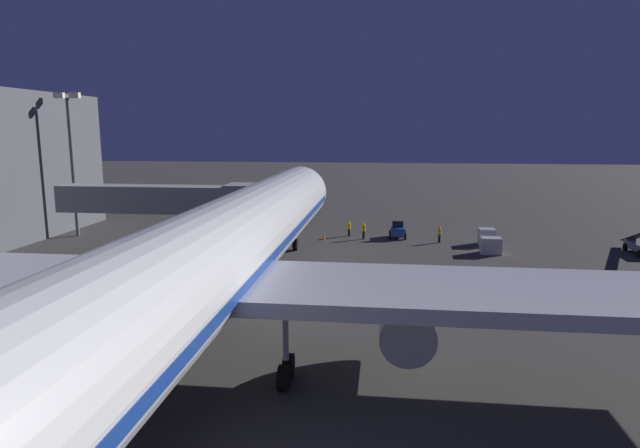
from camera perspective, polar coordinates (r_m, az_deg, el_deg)
The scene contains 12 objects.
ground_plane at distance 36.83m, azimuth -7.08°, elevation -8.71°, with size 320.00×320.00×0.00m, color #383533.
airliner_at_gate at distance 26.60m, azimuth -12.23°, elevation -4.40°, with size 51.41×65.96×18.65m.
jet_bridge at distance 51.60m, azimuth -15.17°, elevation 2.53°, with size 19.64×3.40×6.89m.
apron_floodlight_mast at distance 64.87m, azimuth -25.04°, elevation 6.89°, with size 2.90×0.50×15.73m.
baggage_tug_spare at distance 59.38m, azimuth 8.30°, elevation -0.74°, with size 1.86×2.36×1.95m.
baggage_container_near_belt at distance 58.08m, azimuth 17.39°, elevation -1.29°, with size 1.63×1.59×1.67m, color #B7BABF.
baggage_container_mid_row at distance 53.91m, azimuth 17.80°, elevation -2.21°, with size 1.89×1.54×1.59m, color #B7BABF.
ground_crew_near_nose_gear at distance 59.83m, azimuth 3.12°, elevation -0.38°, with size 0.40×0.40×1.77m.
ground_crew_marshaller_fwd at distance 57.66m, azimuth 12.65°, elevation -1.04°, with size 0.40×0.40×1.73m.
ground_crew_walking_aft at distance 58.22m, azimuth 4.69°, elevation -0.64°, with size 0.40×0.40×1.87m.
traffic_cone_nose_port at distance 57.98m, azimuth 0.39°, elevation -1.41°, with size 0.36×0.36×0.55m, color orange.
traffic_cone_nose_starboard at distance 58.62m, azimuth -3.89°, elevation -1.30°, with size 0.36×0.36×0.55m, color orange.
Camera 1 is at (-8.58, 33.81, 11.80)m, focal length 29.92 mm.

